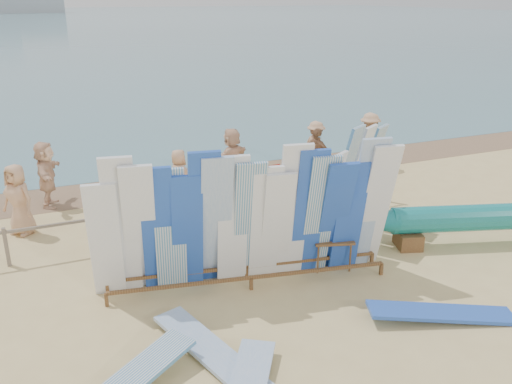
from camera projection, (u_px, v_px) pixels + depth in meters
name	position (u px, v px, depth m)	size (l,w,h in m)	color
ground	(228.00, 295.00, 10.72)	(160.00, 160.00, 0.00)	#D8BE7C
ocean	(34.00, 20.00, 121.55)	(320.00, 240.00, 0.02)	slate
wet_sand_strip	(149.00, 184.00, 16.96)	(40.00, 2.60, 0.01)	#86674B
fence	(185.00, 212.00, 13.10)	(12.08, 0.08, 0.90)	gray
main_surfboard_rack	(249.00, 223.00, 10.66)	(6.07, 1.83, 3.04)	brown
side_surfboard_rack	(348.00, 186.00, 12.85)	(2.54, 1.96, 2.88)	brown
outrigger_canoe	(489.00, 219.00, 12.70)	(6.91, 2.65, 1.00)	brown
vendor_table	(332.00, 252.00, 11.67)	(0.98, 0.81, 1.13)	brown
flat_board_a	(212.00, 357.00, 8.89)	(0.56, 2.70, 0.07)	#84A6D3
flat_board_d	(441.00, 319.00, 9.92)	(0.56, 2.70, 0.07)	blue
beach_chair_left	(224.00, 203.00, 14.61)	(0.82, 0.84, 0.97)	red
beach_chair_right	(235.00, 208.00, 14.32)	(0.65, 0.67, 0.94)	red
stroller	(279.00, 188.00, 15.43)	(0.56, 0.77, 1.01)	red
beachgoer_11	(46.00, 174.00, 14.91)	(1.73, 0.56, 1.87)	beige
beachgoer_8	(304.00, 173.00, 15.26)	(0.83, 0.40, 1.70)	beige
beachgoer_9	(316.00, 146.00, 18.01)	(1.08, 0.45, 1.68)	tan
beachgoer_10	(317.00, 156.00, 16.72)	(1.04, 0.45, 1.77)	#8C6042
beachgoer_5	(232.00, 158.00, 16.36)	(1.73, 0.56, 1.86)	beige
beachgoer_6	(179.00, 176.00, 15.29)	(0.75, 0.36, 1.54)	tan
beachgoer_extra_0	(369.00, 141.00, 18.27)	(1.22, 0.50, 1.89)	tan
beachgoer_0	(18.00, 200.00, 13.18)	(0.87, 0.42, 1.79)	tan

